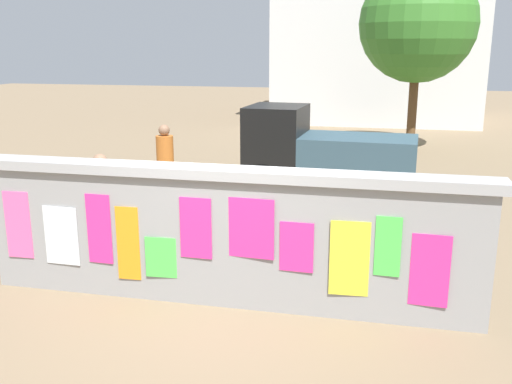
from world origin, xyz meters
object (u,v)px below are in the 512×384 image
at_px(motorcycle, 190,209).
at_px(person_walking, 165,157).
at_px(person_bystander, 102,197).
at_px(bicycle_near, 356,226).
at_px(tree_roadside, 418,24).
at_px(auto_rickshaw_truck, 321,151).

distance_m(motorcycle, person_walking, 2.10).
bearing_deg(motorcycle, person_bystander, -119.73).
distance_m(bicycle_near, person_bystander, 3.88).
relative_size(motorcycle, tree_roadside, 0.34).
xyz_separation_m(bicycle_near, person_walking, (-3.84, 1.73, 0.62)).
bearing_deg(person_bystander, motorcycle, 60.27).
relative_size(person_walking, person_bystander, 1.00).
height_order(motorcycle, tree_roadside, tree_roadside).
bearing_deg(person_bystander, tree_roadside, 66.34).
bearing_deg(auto_rickshaw_truck, motorcycle, -117.04).
bearing_deg(person_bystander, auto_rickshaw_truck, 62.16).
xyz_separation_m(motorcycle, person_walking, (-1.10, 1.72, 0.52)).
bearing_deg(tree_roadside, person_walking, -123.31).
bearing_deg(person_walking, motorcycle, -57.33).
xyz_separation_m(motorcycle, tree_roadside, (3.89, 9.31, 3.27)).
relative_size(auto_rickshaw_truck, person_walking, 2.27).
xyz_separation_m(person_walking, person_bystander, (0.28, -3.15, 0.00)).
bearing_deg(tree_roadside, bicycle_near, -97.05).
height_order(auto_rickshaw_truck, tree_roadside, tree_roadside).
bearing_deg(auto_rickshaw_truck, person_bystander, -117.84).
bearing_deg(person_walking, tree_roadside, 56.69).
height_order(auto_rickshaw_truck, person_walking, auto_rickshaw_truck).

